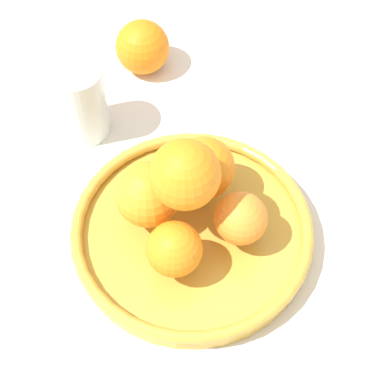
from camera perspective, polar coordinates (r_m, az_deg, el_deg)
name	(u,v)px	position (r m, az deg, el deg)	size (l,w,h in m)	color
ground_plane	(192,239)	(0.83, 0.00, -4.22)	(4.00, 4.00, 0.00)	silver
fruit_bowl	(192,232)	(0.81, 0.00, -3.57)	(0.31, 0.31, 0.04)	gold
orange_pile	(186,193)	(0.76, -0.57, -0.11)	(0.17, 0.17, 0.14)	orange
stray_orange	(142,47)	(1.00, -4.43, 12.73)	(0.08, 0.08, 0.08)	orange
drinking_glass	(80,101)	(0.91, -9.91, 7.94)	(0.07, 0.07, 0.12)	silver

